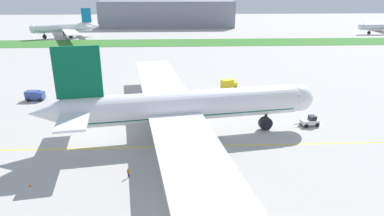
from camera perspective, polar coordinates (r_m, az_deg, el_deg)
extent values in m
plane|color=#ADAAA5|center=(64.81, -2.83, -6.84)|extent=(600.00, 600.00, 0.00)
cube|color=yellow|center=(65.55, -2.83, -6.51)|extent=(280.00, 0.36, 0.01)
cube|color=#38722D|center=(182.43, -2.82, 10.90)|extent=(320.00, 24.00, 0.10)
cylinder|color=white|center=(67.20, -1.30, 0.40)|extent=(46.55, 13.06, 5.94)
cube|color=#055938|center=(67.55, -1.29, -0.43)|extent=(44.65, 12.30, 0.71)
sphere|color=white|center=(75.38, 17.53, 1.66)|extent=(5.64, 5.64, 5.64)
cone|color=white|center=(67.69, -23.30, -0.76)|extent=(7.24, 6.00, 5.05)
cube|color=#055938|center=(64.54, -18.64, 5.66)|extent=(8.31, 1.88, 9.50)
cube|color=white|center=(72.16, -18.28, 1.51)|extent=(6.50, 10.18, 0.42)
cube|color=white|center=(61.07, -19.37, -1.98)|extent=(6.50, 10.18, 0.42)
cube|color=white|center=(89.58, -5.51, 4.89)|extent=(16.52, 42.65, 0.47)
cube|color=white|center=(45.95, 1.25, -10.56)|extent=(16.52, 42.65, 0.47)
cylinder|color=#B7BABF|center=(81.34, -3.76, 2.04)|extent=(6.08, 4.10, 3.27)
cylinder|color=black|center=(81.75, -1.80, 2.16)|extent=(1.02, 3.46, 3.43)
cylinder|color=#B7BABF|center=(55.07, 0.49, -7.14)|extent=(6.08, 4.10, 3.27)
cylinder|color=black|center=(55.66, 3.35, -6.86)|extent=(1.02, 3.46, 3.43)
cylinder|color=black|center=(73.63, 12.29, -1.70)|extent=(0.62, 0.62, 2.30)
cylinder|color=black|center=(74.06, 12.23, -2.52)|extent=(2.98, 1.69, 2.82)
cylinder|color=black|center=(71.05, -4.66, -2.10)|extent=(0.62, 0.62, 2.30)
cylinder|color=black|center=(71.49, -4.64, -2.95)|extent=(2.98, 1.69, 2.82)
cylinder|color=black|center=(65.36, -3.97, -4.13)|extent=(0.62, 0.62, 2.30)
cylinder|color=black|center=(65.84, -3.95, -5.04)|extent=(2.98, 1.69, 2.82)
cube|color=black|center=(74.73, 16.99, 2.16)|extent=(2.75, 4.72, 1.07)
sphere|color=black|center=(69.11, -16.22, 0.61)|extent=(0.42, 0.42, 0.42)
sphere|color=black|center=(68.85, -12.59, 0.87)|extent=(0.42, 0.42, 0.42)
sphere|color=black|center=(68.86, -8.95, 1.12)|extent=(0.42, 0.42, 0.42)
sphere|color=black|center=(69.16, -5.32, 1.37)|extent=(0.42, 0.42, 0.42)
sphere|color=black|center=(69.73, -1.74, 1.61)|extent=(0.42, 0.42, 0.42)
sphere|color=black|center=(70.57, 1.78, 1.83)|extent=(0.42, 0.42, 0.42)
sphere|color=black|center=(71.66, 5.20, 2.05)|extent=(0.42, 0.42, 0.42)
sphere|color=black|center=(73.01, 8.50, 2.25)|extent=(0.42, 0.42, 0.42)
sphere|color=black|center=(74.59, 11.68, 2.44)|extent=(0.42, 0.42, 0.42)
cube|color=white|center=(78.85, 19.14, -2.18)|extent=(4.05, 2.62, 0.93)
cube|color=black|center=(78.81, 19.57, -1.53)|extent=(1.59, 1.75, 0.90)
cylinder|color=black|center=(77.62, 17.33, -2.58)|extent=(1.80, 0.40, 0.12)
cylinder|color=black|center=(77.56, 18.63, -2.87)|extent=(0.94, 0.49, 0.90)
cylinder|color=black|center=(79.19, 17.91, -2.31)|extent=(0.94, 0.49, 0.90)
cylinder|color=black|center=(78.88, 20.30, -2.69)|extent=(0.94, 0.49, 0.90)
cylinder|color=black|center=(80.49, 19.55, -2.14)|extent=(0.94, 0.49, 0.90)
cylinder|color=black|center=(73.39, -5.32, -3.21)|extent=(0.11, 0.11, 0.78)
cylinder|color=#BFE519|center=(73.22, -5.25, -2.71)|extent=(0.09, 0.09, 0.50)
cylinder|color=black|center=(73.28, -5.43, -3.25)|extent=(0.11, 0.11, 0.78)
cylinder|color=#BFE519|center=(72.95, -5.52, -2.81)|extent=(0.09, 0.09, 0.50)
cube|color=#BFE519|center=(73.07, -5.39, -2.74)|extent=(0.46, 0.45, 0.56)
sphere|color=brown|center=(72.92, -5.40, -2.46)|extent=(0.21, 0.21, 0.21)
cylinder|color=black|center=(56.62, -10.68, -11.04)|extent=(0.12, 0.12, 0.82)
cylinder|color=orange|center=(56.19, -10.83, -10.51)|extent=(0.10, 0.10, 0.52)
cylinder|color=black|center=(56.73, -10.54, -10.96)|extent=(0.12, 0.12, 0.82)
cylinder|color=orange|center=(56.47, -10.48, -10.32)|extent=(0.10, 0.10, 0.52)
cube|color=orange|center=(56.32, -10.65, -10.39)|extent=(0.45, 0.48, 0.58)
sphere|color=brown|center=(56.11, -10.68, -10.03)|extent=(0.22, 0.22, 0.22)
cube|color=#F2590C|center=(59.26, -25.54, -11.77)|extent=(0.36, 0.36, 0.03)
cone|color=#F2590C|center=(59.12, -25.58, -11.53)|extent=(0.28, 0.28, 0.55)
cylinder|color=white|center=(59.11, -25.59, -11.50)|extent=(0.17, 0.17, 0.06)
cube|color=#33478C|center=(123.36, -16.62, 6.37)|extent=(4.19, 3.05, 2.56)
cube|color=#33478C|center=(123.52, -17.72, 6.08)|extent=(1.92, 2.43, 1.75)
cube|color=#263347|center=(123.47, -18.05, 6.21)|extent=(0.51, 1.85, 0.77)
cylinder|color=black|center=(122.63, -17.68, 5.56)|extent=(0.94, 0.50, 0.90)
cylinder|color=black|center=(124.81, -17.67, 5.81)|extent=(0.94, 0.50, 0.90)
cylinder|color=black|center=(122.55, -16.11, 5.72)|extent=(0.94, 0.50, 0.90)
cylinder|color=black|center=(124.73, -16.12, 5.96)|extent=(0.94, 0.50, 0.90)
cube|color=#33478C|center=(99.94, -25.17, 2.01)|extent=(3.64, 2.43, 2.14)
cube|color=#33478C|center=(99.02, -23.99, 1.95)|extent=(1.49, 2.21, 1.88)
cube|color=#263347|center=(98.65, -23.69, 2.16)|extent=(0.19, 1.87, 0.83)
cylinder|color=black|center=(100.25, -23.67, 1.64)|extent=(0.92, 0.35, 0.90)
cylinder|color=black|center=(98.34, -24.17, 1.23)|extent=(0.92, 0.35, 0.90)
cylinder|color=black|center=(101.58, -25.27, 1.63)|extent=(0.92, 0.35, 0.90)
cylinder|color=black|center=(99.69, -25.80, 1.22)|extent=(0.92, 0.35, 0.90)
cube|color=yellow|center=(100.40, 5.95, 4.05)|extent=(4.01, 3.33, 2.51)
cube|color=yellow|center=(101.66, 7.00, 3.95)|extent=(2.04, 2.43, 1.61)
cube|color=#263347|center=(101.90, 7.30, 4.17)|extent=(0.79, 1.69, 0.71)
cylinder|color=black|center=(102.76, 6.66, 3.67)|extent=(0.95, 0.63, 0.90)
cylinder|color=black|center=(101.03, 7.31, 3.36)|extent=(0.95, 0.63, 0.90)
cylinder|color=black|center=(101.20, 5.19, 3.47)|extent=(0.95, 0.63, 0.90)
cylinder|color=black|center=(99.45, 5.82, 3.14)|extent=(0.95, 0.63, 0.90)
cylinder|color=white|center=(212.48, -20.58, 12.51)|extent=(29.59, 15.77, 4.99)
cube|color=#0C6B9E|center=(212.58, -20.55, 12.28)|extent=(28.33, 14.96, 0.60)
sphere|color=white|center=(211.88, -25.05, 11.90)|extent=(4.74, 4.74, 4.74)
cone|color=white|center=(214.41, -15.93, 13.17)|extent=(6.68, 5.98, 4.24)
cube|color=#0C6B9E|center=(213.16, -17.35, 14.66)|extent=(5.18, 2.47, 7.99)
cube|color=white|center=(208.87, -16.82, 13.02)|extent=(6.03, 8.64, 0.35)
cube|color=white|center=(218.70, -17.23, 13.27)|extent=(6.03, 8.64, 0.35)
cube|color=white|center=(196.90, -19.70, 11.92)|extent=(16.13, 27.41, 0.40)
cube|color=white|center=(228.46, -20.55, 12.82)|extent=(16.13, 27.41, 0.40)
cylinder|color=#B7BABF|center=(202.99, -20.09, 11.66)|extent=(5.42, 4.32, 2.75)
cylinder|color=black|center=(202.81, -20.76, 11.57)|extent=(1.46, 2.83, 2.88)
cylinder|color=#B7BABF|center=(222.57, -20.59, 12.25)|extent=(5.42, 4.32, 2.75)
cylinder|color=black|center=(222.40, -21.21, 12.17)|extent=(1.46, 2.83, 2.88)
cylinder|color=black|center=(212.35, -23.56, 11.18)|extent=(0.52, 0.52, 1.93)
cylinder|color=black|center=(212.47, -23.52, 10.92)|extent=(2.60, 1.87, 2.37)
cylinder|color=black|center=(210.50, -19.75, 11.60)|extent=(0.52, 0.52, 1.93)
cylinder|color=black|center=(210.62, -19.71, 11.34)|extent=(2.60, 1.87, 2.37)
cylinder|color=black|center=(215.68, -19.89, 11.76)|extent=(0.52, 0.52, 1.93)
cylinder|color=black|center=(215.80, -19.86, 11.51)|extent=(2.60, 1.87, 2.37)
sphere|color=white|center=(237.12, 26.51, 12.09)|extent=(3.74, 3.74, 3.74)
cube|color=white|center=(263.72, 28.98, 12.21)|extent=(9.34, 33.83, 0.32)
cylinder|color=#B7BABF|center=(256.75, 29.51, 11.69)|extent=(3.81, 2.29, 2.17)
cylinder|color=black|center=(255.83, 29.14, 11.73)|extent=(0.40, 2.28, 2.28)
cylinder|color=black|center=(239.96, 27.61, 11.33)|extent=(0.41, 0.41, 1.53)
cylinder|color=black|center=(240.05, 27.58, 11.15)|extent=(1.90, 0.91, 1.87)
cube|color=gray|center=(249.07, -4.18, 15.44)|extent=(93.76, 20.00, 18.00)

